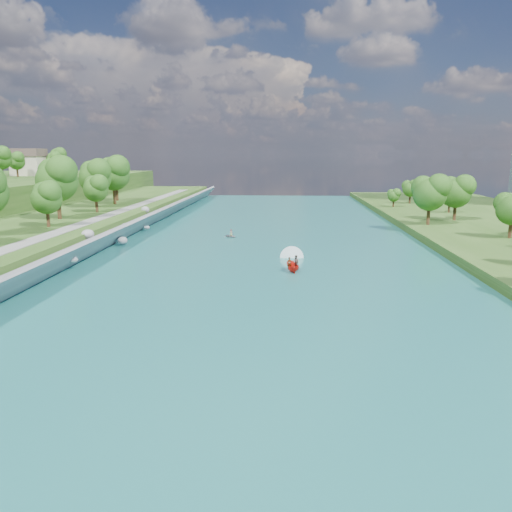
{
  "coord_description": "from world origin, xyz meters",
  "views": [
    {
      "loc": [
        3.27,
        -52.92,
        15.43
      ],
      "look_at": [
        -0.58,
        10.67,
        2.5
      ],
      "focal_mm": 35.0,
      "sensor_mm": 36.0,
      "label": 1
    }
  ],
  "objects": [
    {
      "name": "raft",
      "position": [
        -7.1,
        40.09,
        0.44
      ],
      "size": [
        3.35,
        3.43,
        1.47
      ],
      "rotation": [
        0.0,
        0.0,
        0.72
      ],
      "color": "gray",
      "rests_on": "river_water"
    },
    {
      "name": "ridge_west",
      "position": [
        -82.5,
        95.0,
        4.5
      ],
      "size": [
        60.0,
        120.0,
        9.0
      ],
      "primitive_type": "cube",
      "color": "#2D5119",
      "rests_on": "ground"
    },
    {
      "name": "riverside_path",
      "position": [
        -32.5,
        20.0,
        3.55
      ],
      "size": [
        3.0,
        200.0,
        0.1
      ],
      "primitive_type": "cube",
      "color": "gray",
      "rests_on": "berm_west"
    },
    {
      "name": "ground",
      "position": [
        0.0,
        0.0,
        0.0
      ],
      "size": [
        260.0,
        260.0,
        0.0
      ],
      "primitive_type": "plane",
      "color": "#2D5119",
      "rests_on": "ground"
    },
    {
      "name": "trees_ridge",
      "position": [
        -74.78,
        95.11,
        13.77
      ],
      "size": [
        11.43,
        51.77,
        10.4
      ],
      "color": "#1E4E14",
      "rests_on": "ridge_west"
    },
    {
      "name": "motorboat",
      "position": [
        4.24,
        14.37,
        0.71
      ],
      "size": [
        3.6,
        18.73,
        2.1
      ],
      "rotation": [
        0.0,
        0.0,
        3.34
      ],
      "color": "red",
      "rests_on": "river_water"
    },
    {
      "name": "river_water",
      "position": [
        0.0,
        20.0,
        0.05
      ],
      "size": [
        55.0,
        240.0,
        0.1
      ],
      "primitive_type": "cube",
      "color": "#185E5B",
      "rests_on": "ground"
    },
    {
      "name": "trees_east",
      "position": [
        37.53,
        32.91,
        6.35
      ],
      "size": [
        16.76,
        141.09,
        11.93
      ],
      "color": "#1E4E14",
      "rests_on": "berm_east"
    },
    {
      "name": "riprap_bank",
      "position": [
        -25.86,
        19.51,
        1.81
      ],
      "size": [
        5.47,
        236.0,
        4.65
      ],
      "color": "slate",
      "rests_on": "ground"
    }
  ]
}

